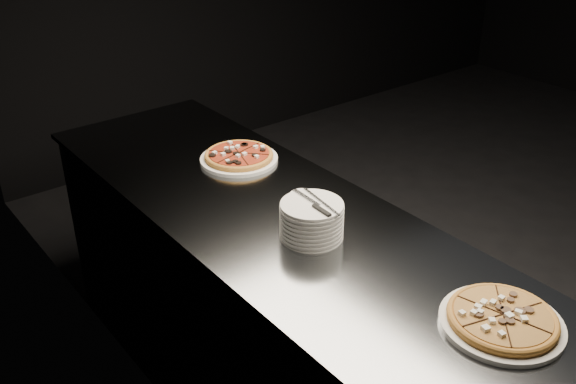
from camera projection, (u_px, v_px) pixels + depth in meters
floor at (561, 237)px, 3.86m from camera, size 5.00×5.00×0.00m
wall_left at (176, 111)px, 1.83m from camera, size 0.02×5.00×2.80m
counter at (280, 318)px, 2.48m from camera, size 0.74×2.44×0.92m
pizza_mushroom at (502, 319)px, 1.73m from camera, size 0.37×0.37×0.04m
pizza_tomato at (239, 156)px, 2.64m from camera, size 0.34×0.34×0.04m
plate_stack at (312, 220)px, 2.11m from camera, size 0.21×0.21×0.13m
cutlery at (317, 204)px, 2.07m from camera, size 0.09×0.22×0.01m
ramekin at (302, 202)px, 2.26m from camera, size 0.08×0.08×0.07m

